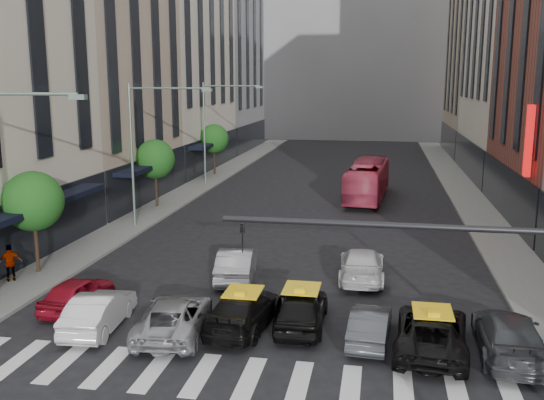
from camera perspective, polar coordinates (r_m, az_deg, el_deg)
The scene contains 25 objects.
sidewalk_left at distance 49.41m, azimuth -8.81°, elevation 0.28°, with size 3.00×96.00×0.15m, color slate.
sidewalk_right at distance 47.29m, azimuth 18.59°, elevation -0.67°, with size 3.00×96.00×0.15m, color slate.
building_left_b at distance 48.88m, azimuth -16.32°, elevation 13.90°, with size 8.00×16.00×24.00m, color tan.
building_left_d at distance 83.83m, azimuth -4.79°, elevation 15.04°, with size 8.00×18.00×30.00m, color gray.
building_right_d at distance 81.94m, azimuth 19.61°, elevation 13.84°, with size 8.00×18.00×28.00m, color tan.
building_far at distance 101.31m, azimuth 7.99°, elevation 16.01°, with size 30.00×10.00×36.00m, color gray.
tree_near at distance 31.05m, azimuth -21.57°, elevation -0.11°, with size 2.88×2.88×4.95m.
tree_mid at distance 45.24m, azimuth -10.94°, elevation 3.80°, with size 2.88×2.88×4.95m.
tree_far at distance 60.35m, azimuth -5.47°, elevation 5.76°, with size 2.88×2.88×4.95m.
streetlamp_mid at distance 38.81m, azimuth -11.82°, elevation 5.91°, with size 5.38×0.25×9.00m.
streetlamp_far at distance 53.94m, azimuth -5.43°, elevation 7.52°, with size 5.38×0.25×9.00m.
traffic_signal at distance 15.94m, azimuth 21.58°, elevation -7.32°, with size 10.10×0.20×6.00m.
liberty_sign at distance 36.90m, azimuth 23.03°, elevation 5.15°, with size 0.30×0.70×4.00m.
car_red at distance 26.56m, azimuth -17.84°, elevation -8.36°, with size 1.60×3.98×1.36m, color maroon.
car_white_front at distance 24.29m, azimuth -15.96°, elevation -9.99°, with size 1.53×4.38×1.44m, color silver.
car_silver at distance 23.20m, azimuth -9.22°, elevation -10.77°, with size 2.32×5.02×1.40m, color #999A9F.
taxi_left at distance 23.47m, azimuth -2.70°, elevation -10.31°, with size 2.02×4.97×1.44m, color black.
taxi_center at distance 23.54m, azimuth 2.80°, elevation -10.12°, with size 1.81×4.50×1.53m, color black.
car_grey_mid at distance 22.62m, azimuth 9.22°, elevation -11.53°, with size 1.35×3.86×1.27m, color #373A3E.
taxi_right at distance 22.30m, azimuth 14.78°, elevation -11.87°, with size 2.40×5.20×1.45m, color black.
car_grey_curb at distance 22.72m, azimuth 21.40°, elevation -11.77°, with size 2.11×5.19×1.51m, color #3A3D41.
car_row2_left at distance 28.92m, azimuth -3.34°, elevation -6.01°, with size 1.64×4.69×1.55m, color #A1A1A6.
car_row2_right at distance 29.24m, azimuth 8.44°, elevation -6.00°, with size 2.07×5.08×1.48m, color silver.
bus at distance 48.67m, azimuth 8.98°, elevation 1.84°, with size 2.55×10.91×3.04m, color #CB3B59.
pedestrian_far at distance 30.68m, azimuth -23.40°, elevation -5.45°, with size 1.02×0.43×1.74m, color gray.
Camera 1 is at (4.47, -15.84, 9.32)m, focal length 40.00 mm.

